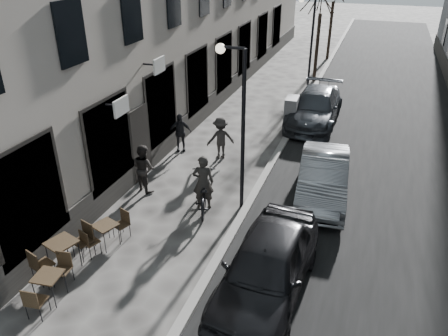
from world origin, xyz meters
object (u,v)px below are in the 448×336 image
Objects in this scene: bistro_set_a at (50,285)px; pedestrian_mid at (221,138)px; utility_cabinet at (291,113)px; bicycle at (203,192)px; car_near at (267,266)px; pedestrian_near at (144,168)px; streetlamp_far at (309,37)px; streetlamp_near at (238,113)px; car_far at (315,107)px; car_mid at (323,177)px; bistro_set_c at (106,233)px; bistro_set_b at (63,252)px; pedestrian_far at (180,132)px.

pedestrian_mid is (1.16, 8.53, 0.39)m from bistro_set_a.
utility_cabinet is at bearing -149.39° from pedestrian_mid.
bicycle is 0.46× the size of car_near.
pedestrian_near reaches higher than car_near.
streetlamp_near is at bearing -90.00° from streetlamp_far.
car_far is (4.41, 8.11, -0.07)m from pedestrian_near.
pedestrian_mid is (-0.72, 3.59, 0.27)m from bicycle.
car_near is 0.89× the size of car_far.
streetlamp_far is 17.81m from bistro_set_a.
pedestrian_near reaches higher than car_mid.
pedestrian_mid is at bearing 100.38° from bistro_set_c.
car_far reaches higher than bistro_set_c.
bicycle is 1.28× the size of pedestrian_mid.
bistro_set_b is at bearing -101.26° from streetlamp_far.
car_near reaches higher than pedestrian_far.
bistro_set_c is (-2.74, -3.16, -2.73)m from streetlamp_near.
car_near is at bearing -83.95° from utility_cabinet.
car_near reaches higher than bicycle.
streetlamp_far is at bearing 96.14° from bistro_set_b.
pedestrian_near reaches higher than bistro_set_b.
car_near is at bearing 172.27° from pedestrian_near.
bicycle is 4.15m from car_near.
streetlamp_far is at bearing 43.30° from pedestrian_far.
streetlamp_far reaches higher than car_near.
streetlamp_far is at bearing 99.18° from car_near.
car_far is (-0.69, 11.52, -0.03)m from car_near.
car_near is at bearing -61.63° from streetlamp_near.
bistro_set_b is at bearing -168.08° from car_near.
bistro_set_b is 7.65m from pedestrian_mid.
streetlamp_far reaches higher than pedestrian_near.
pedestrian_near is at bearing -117.78° from car_far.
pedestrian_far is 0.34× the size of car_near.
streetlamp_near is 1.17× the size of car_mid.
streetlamp_far is 2.99× the size of bistro_set_b.
bistro_set_b is 4.28m from pedestrian_near.
pedestrian_near is at bearing -169.95° from car_mid.
car_near reaches higher than bistro_set_a.
bistro_set_c is 10.66m from utility_cabinet.
utility_cabinet is 0.68× the size of bicycle.
bistro_set_c is 0.68× the size of bicycle.
bistro_set_b is at bearing -108.88° from car_far.
bicycle is 2.33m from pedestrian_near.
pedestrian_near is 3.57m from pedestrian_mid.
bistro_set_b is at bearing 104.47° from bistro_set_a.
bistro_set_a is 2.21m from bistro_set_c.
utility_cabinet is at bearing 20.65° from pedestrian_far.
bistro_set_c is (0.51, 1.17, -0.07)m from bistro_set_b.
streetlamp_far is 5.52m from utility_cabinet.
streetlamp_near reaches higher than pedestrian_mid.
car_near is 11.54m from car_far.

